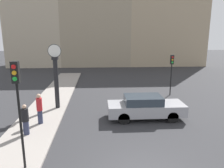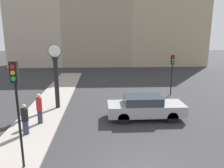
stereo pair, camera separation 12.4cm
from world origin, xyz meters
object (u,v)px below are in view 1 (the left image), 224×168
traffic_light_far (172,67)px  street_clock (56,77)px  sedan_car (145,107)px  pedestrian_black_jacket (25,120)px  pedestrian_red_top (40,108)px  traffic_light_near (18,95)px

traffic_light_far → street_clock: size_ratio=0.78×
street_clock → sedan_car: bearing=-20.1°
traffic_light_far → pedestrian_black_jacket: bearing=-144.2°
pedestrian_red_top → pedestrian_black_jacket: (-0.35, -1.37, -0.10)m
sedan_car → traffic_light_near: bearing=-139.3°
traffic_light_near → pedestrian_red_top: bearing=96.5°
pedestrian_black_jacket → sedan_car: bearing=17.0°
sedan_car → pedestrian_red_top: 6.20m
traffic_light_near → pedestrian_black_jacket: size_ratio=2.57×
traffic_light_near → traffic_light_far: 13.33m
street_clock → pedestrian_red_top: (-0.49, -2.69, -1.28)m
pedestrian_black_jacket → street_clock: bearing=78.2°
street_clock → pedestrian_red_top: street_clock is taller
traffic_light_near → traffic_light_far: traffic_light_near is taller
traffic_light_far → pedestrian_red_top: 11.05m
sedan_car → pedestrian_red_top: size_ratio=2.65×
traffic_light_near → pedestrian_red_top: 4.74m
sedan_car → pedestrian_red_top: (-6.17, -0.62, 0.26)m
street_clock → pedestrian_red_top: 3.02m
traffic_light_near → traffic_light_far: (8.90, 9.91, -0.57)m
street_clock → pedestrian_red_top: size_ratio=2.48×
traffic_light_far → pedestrian_red_top: (-9.39, -5.64, -1.45)m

